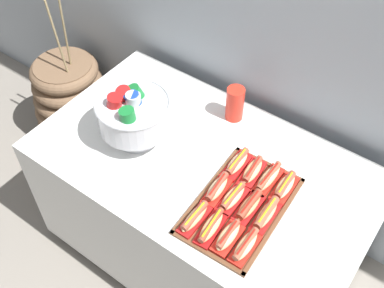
{
  "coord_description": "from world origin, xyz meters",
  "views": [
    {
      "loc": [
        0.73,
        -1.09,
        2.33
      ],
      "look_at": [
        -0.06,
        -0.0,
        0.83
      ],
      "focal_mm": 43.91,
      "sensor_mm": 36.0,
      "label": 1
    }
  ],
  "objects_px": {
    "hot_dog_2": "(228,236)",
    "hot_dog_3": "(245,246)",
    "floor_vase": "(72,101)",
    "buffet_table": "(202,207)",
    "hot_dog_9": "(252,171)",
    "hot_dog_5": "(233,198)",
    "hot_dog_11": "(285,187)",
    "cup_stack": "(235,104)",
    "hot_dog_4": "(217,189)",
    "punch_bowl": "(133,113)",
    "hot_dog_6": "(249,206)",
    "hot_dog_1": "(211,227)",
    "hot_dog_7": "(266,214)",
    "hot_dog_0": "(195,218)",
    "hot_dog_8": "(237,163)",
    "serving_tray": "(240,206)",
    "hot_dog_10": "(268,178)"
  },
  "relations": [
    {
      "from": "buffet_table",
      "to": "hot_dog_0",
      "type": "relative_size",
      "value": 8.85
    },
    {
      "from": "hot_dog_3",
      "to": "hot_dog_9",
      "type": "relative_size",
      "value": 0.97
    },
    {
      "from": "floor_vase",
      "to": "hot_dog_3",
      "type": "height_order",
      "value": "floor_vase"
    },
    {
      "from": "hot_dog_11",
      "to": "hot_dog_1",
      "type": "bearing_deg",
      "value": -111.95
    },
    {
      "from": "floor_vase",
      "to": "hot_dog_8",
      "type": "xyz_separation_m",
      "value": [
        1.33,
        -0.19,
        0.51
      ]
    },
    {
      "from": "hot_dog_8",
      "to": "hot_dog_10",
      "type": "distance_m",
      "value": 0.15
    },
    {
      "from": "floor_vase",
      "to": "hot_dog_6",
      "type": "distance_m",
      "value": 1.61
    },
    {
      "from": "hot_dog_6",
      "to": "hot_dog_11",
      "type": "xyz_separation_m",
      "value": [
        0.07,
        0.17,
        -0.0
      ]
    },
    {
      "from": "hot_dog_0",
      "to": "hot_dog_5",
      "type": "distance_m",
      "value": 0.18
    },
    {
      "from": "hot_dog_5",
      "to": "punch_bowl",
      "type": "height_order",
      "value": "punch_bowl"
    },
    {
      "from": "serving_tray",
      "to": "hot_dog_6",
      "type": "xyz_separation_m",
      "value": [
        0.04,
        0.0,
        0.03
      ]
    },
    {
      "from": "hot_dog_11",
      "to": "cup_stack",
      "type": "distance_m",
      "value": 0.48
    },
    {
      "from": "hot_dog_0",
      "to": "hot_dog_10",
      "type": "height_order",
      "value": "hot_dog_10"
    },
    {
      "from": "hot_dog_5",
      "to": "hot_dog_9",
      "type": "relative_size",
      "value": 0.98
    },
    {
      "from": "hot_dog_6",
      "to": "hot_dog_8",
      "type": "relative_size",
      "value": 1.01
    },
    {
      "from": "hot_dog_0",
      "to": "hot_dog_2",
      "type": "relative_size",
      "value": 1.06
    },
    {
      "from": "hot_dog_1",
      "to": "hot_dog_7",
      "type": "xyz_separation_m",
      "value": [
        0.14,
        0.17,
        0.0
      ]
    },
    {
      "from": "hot_dog_5",
      "to": "buffet_table",
      "type": "bearing_deg",
      "value": 153.55
    },
    {
      "from": "hot_dog_3",
      "to": "hot_dog_6",
      "type": "xyz_separation_m",
      "value": [
        -0.08,
        0.16,
        -0.0
      ]
    },
    {
      "from": "hot_dog_2",
      "to": "hot_dog_6",
      "type": "height_order",
      "value": "hot_dog_2"
    },
    {
      "from": "buffet_table",
      "to": "hot_dog_5",
      "type": "relative_size",
      "value": 9.13
    },
    {
      "from": "floor_vase",
      "to": "cup_stack",
      "type": "bearing_deg",
      "value": 3.52
    },
    {
      "from": "floor_vase",
      "to": "cup_stack",
      "type": "height_order",
      "value": "floor_vase"
    },
    {
      "from": "hot_dog_4",
      "to": "hot_dog_2",
      "type": "bearing_deg",
      "value": -45.23
    },
    {
      "from": "buffet_table",
      "to": "hot_dog_6",
      "type": "distance_m",
      "value": 0.5
    },
    {
      "from": "hot_dog_0",
      "to": "punch_bowl",
      "type": "xyz_separation_m",
      "value": [
        -0.48,
        0.21,
        0.13
      ]
    },
    {
      "from": "hot_dog_4",
      "to": "cup_stack",
      "type": "relative_size",
      "value": 0.96
    },
    {
      "from": "hot_dog_3",
      "to": "hot_dog_5",
      "type": "xyz_separation_m",
      "value": [
        -0.16,
        0.16,
        -0.0
      ]
    },
    {
      "from": "punch_bowl",
      "to": "hot_dog_8",
      "type": "bearing_deg",
      "value": 14.05
    },
    {
      "from": "serving_tray",
      "to": "hot_dog_7",
      "type": "bearing_deg",
      "value": 2.49
    },
    {
      "from": "hot_dog_4",
      "to": "hot_dog_9",
      "type": "relative_size",
      "value": 0.99
    },
    {
      "from": "hot_dog_11",
      "to": "hot_dog_7",
      "type": "bearing_deg",
      "value": -87.51
    },
    {
      "from": "hot_dog_4",
      "to": "punch_bowl",
      "type": "distance_m",
      "value": 0.49
    },
    {
      "from": "hot_dog_6",
      "to": "hot_dog_11",
      "type": "height_order",
      "value": "same"
    },
    {
      "from": "hot_dog_6",
      "to": "hot_dog_8",
      "type": "xyz_separation_m",
      "value": [
        -0.16,
        0.16,
        -0.0
      ]
    },
    {
      "from": "hot_dog_2",
      "to": "cup_stack",
      "type": "bearing_deg",
      "value": 120.58
    },
    {
      "from": "hot_dog_7",
      "to": "cup_stack",
      "type": "relative_size",
      "value": 1.02
    },
    {
      "from": "hot_dog_2",
      "to": "hot_dog_3",
      "type": "height_order",
      "value": "hot_dog_3"
    },
    {
      "from": "floor_vase",
      "to": "hot_dog_4",
      "type": "distance_m",
      "value": 1.47
    },
    {
      "from": "hot_dog_5",
      "to": "hot_dog_6",
      "type": "relative_size",
      "value": 0.97
    },
    {
      "from": "hot_dog_1",
      "to": "hot_dog_11",
      "type": "distance_m",
      "value": 0.36
    },
    {
      "from": "hot_dog_0",
      "to": "hot_dog_7",
      "type": "distance_m",
      "value": 0.28
    },
    {
      "from": "hot_dog_9",
      "to": "hot_dog_11",
      "type": "height_order",
      "value": "hot_dog_11"
    },
    {
      "from": "hot_dog_6",
      "to": "buffet_table",
      "type": "bearing_deg",
      "value": 160.16
    },
    {
      "from": "hot_dog_11",
      "to": "serving_tray",
      "type": "bearing_deg",
      "value": -121.79
    },
    {
      "from": "floor_vase",
      "to": "buffet_table",
      "type": "bearing_deg",
      "value": -11.42
    },
    {
      "from": "floor_vase",
      "to": "hot_dog_9",
      "type": "height_order",
      "value": "floor_vase"
    },
    {
      "from": "hot_dog_1",
      "to": "floor_vase",
      "type": "bearing_deg",
      "value": 160.02
    },
    {
      "from": "floor_vase",
      "to": "hot_dog_1",
      "type": "bearing_deg",
      "value": -19.98
    },
    {
      "from": "hot_dog_5",
      "to": "hot_dog_10",
      "type": "height_order",
      "value": "hot_dog_10"
    }
  ]
}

